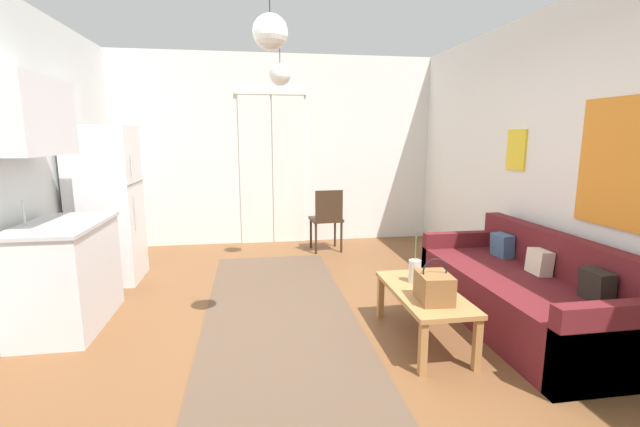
# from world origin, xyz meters

# --- Properties ---
(ground_plane) EXTENTS (5.25, 7.33, 0.10)m
(ground_plane) POSITION_xyz_m (0.00, 0.00, -0.05)
(ground_plane) COLOR brown
(wall_back) EXTENTS (4.85, 0.13, 2.76)m
(wall_back) POSITION_xyz_m (-0.00, 3.41, 1.37)
(wall_back) COLOR white
(wall_back) RESTS_ON ground_plane
(wall_right) EXTENTS (0.12, 6.93, 2.76)m
(wall_right) POSITION_xyz_m (2.37, -0.00, 1.38)
(wall_right) COLOR white
(wall_right) RESTS_ON ground_plane
(area_rug) EXTENTS (1.32, 3.79, 0.01)m
(area_rug) POSITION_xyz_m (-0.17, 0.58, 0.01)
(area_rug) COLOR brown
(area_rug) RESTS_ON ground_plane
(couch) EXTENTS (0.85, 2.06, 0.79)m
(couch) POSITION_xyz_m (1.87, 0.09, 0.27)
(couch) COLOR #5B191E
(couch) RESTS_ON ground_plane
(coffee_table) EXTENTS (0.47, 1.03, 0.41)m
(coffee_table) POSITION_xyz_m (0.91, -0.04, 0.36)
(coffee_table) COLOR #A87542
(coffee_table) RESTS_ON ground_plane
(bamboo_vase) EXTENTS (0.10, 0.10, 0.41)m
(bamboo_vase) POSITION_xyz_m (0.91, 0.16, 0.51)
(bamboo_vase) COLOR beige
(bamboo_vase) RESTS_ON coffee_table
(handbag) EXTENTS (0.24, 0.31, 0.32)m
(handbag) POSITION_xyz_m (0.89, -0.26, 0.52)
(handbag) COLOR brown
(handbag) RESTS_ON coffee_table
(refrigerator) EXTENTS (0.66, 0.65, 1.70)m
(refrigerator) POSITION_xyz_m (-1.96, 1.88, 0.85)
(refrigerator) COLOR white
(refrigerator) RESTS_ON ground_plane
(kitchen_counter) EXTENTS (0.61, 1.05, 2.05)m
(kitchen_counter) POSITION_xyz_m (-1.98, 0.70, 0.78)
(kitchen_counter) COLOR silver
(kitchen_counter) RESTS_ON ground_plane
(accent_chair) EXTENTS (0.45, 0.43, 0.87)m
(accent_chair) POSITION_xyz_m (0.63, 2.69, 0.49)
(accent_chair) COLOR #382619
(accent_chair) RESTS_ON ground_plane
(pendant_lamp_near) EXTENTS (0.23, 0.23, 0.63)m
(pendant_lamp_near) POSITION_xyz_m (-0.24, -0.07, 2.25)
(pendant_lamp_near) COLOR black
(pendant_lamp_far) EXTENTS (0.24, 0.24, 0.62)m
(pendant_lamp_far) POSITION_xyz_m (-0.04, 1.93, 2.27)
(pendant_lamp_far) COLOR black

